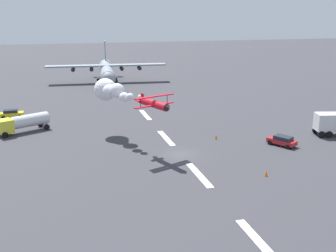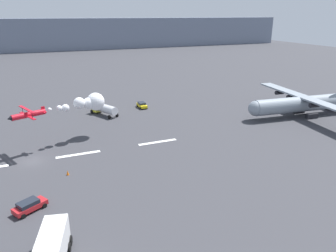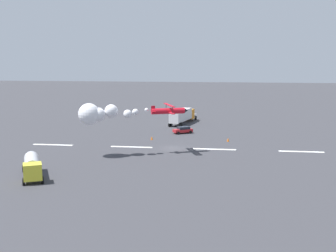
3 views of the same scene
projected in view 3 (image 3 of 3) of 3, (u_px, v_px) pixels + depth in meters
ground_plane at (172, 148)px, 79.69m from camera, size 440.00×440.00×0.00m
runway_stripe_1 at (301, 152)px, 76.68m from camera, size 8.00×0.90×0.01m
runway_stripe_2 at (214, 149)px, 78.69m from camera, size 8.00×0.90×0.01m
runway_stripe_3 at (132, 147)px, 80.70m from camera, size 8.00×0.90×0.01m
runway_stripe_4 at (53, 145)px, 82.71m from camera, size 8.00×0.90×0.01m
stunt_biplane_red at (104, 113)px, 72.19m from camera, size 18.20×9.85×3.66m
semi_truck_orange at (183, 115)px, 109.20m from camera, size 6.17×14.82×3.70m
fuel_tanker_truck at (32, 165)px, 59.89m from camera, size 6.02×8.59×2.90m
followme_car_yellow at (183, 130)px, 95.07m from camera, size 4.58×3.70×1.52m
traffic_cone_near at (228, 140)px, 85.93m from camera, size 0.44×0.44×0.75m
traffic_cone_far at (152, 138)px, 87.65m from camera, size 0.44×0.44×0.75m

